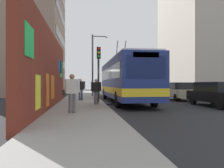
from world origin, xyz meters
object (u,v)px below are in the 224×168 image
at_px(pedestrian_near_wall, 72,90).
at_px(parked_car_dark_gray, 155,89).
at_px(traffic_light, 99,65).
at_px(street_lamp, 94,61).
at_px(parked_car_black, 216,94).
at_px(city_bus, 124,79).
at_px(parked_car_white, 142,88).
at_px(parked_car_champagne, 178,91).
at_px(pedestrian_at_curb, 96,89).
at_px(pedestrian_midblock, 81,87).

bearing_deg(pedestrian_near_wall, parked_car_dark_gray, -30.45).
bearing_deg(traffic_light, parked_car_dark_gray, -38.12).
height_order(parked_car_dark_gray, street_lamp, street_lamp).
bearing_deg(parked_car_black, pedestrian_near_wall, 108.47).
xyz_separation_m(city_bus, parked_car_white, (14.13, -5.20, -1.03)).
xyz_separation_m(parked_car_champagne, traffic_light, (-2.90, 7.35, 2.02)).
bearing_deg(pedestrian_at_curb, street_lamp, -2.24).
bearing_deg(parked_car_dark_gray, pedestrian_midblock, 131.50).
relative_size(parked_car_white, pedestrian_near_wall, 2.31).
height_order(parked_car_black, pedestrian_at_curb, pedestrian_at_curb).
bearing_deg(parked_car_dark_gray, traffic_light, 141.88).
relative_size(parked_car_champagne, pedestrian_midblock, 2.63).
distance_m(pedestrian_at_curb, traffic_light, 2.54).
bearing_deg(pedestrian_at_curb, parked_car_dark_gray, -34.29).
height_order(parked_car_white, street_lamp, street_lamp).
distance_m(traffic_light, street_lamp, 7.89).
xyz_separation_m(city_bus, parked_car_champagne, (1.62, -5.20, -1.03)).
bearing_deg(pedestrian_near_wall, pedestrian_at_curb, -18.28).
xyz_separation_m(city_bus, pedestrian_midblock, (0.43, 3.45, -0.69)).
xyz_separation_m(pedestrian_at_curb, pedestrian_midblock, (3.54, 1.02, 0.07)).
bearing_deg(street_lamp, pedestrian_near_wall, 172.83).
distance_m(pedestrian_near_wall, pedestrian_at_curb, 4.31).
height_order(city_bus, parked_car_champagne, city_bus).
xyz_separation_m(city_bus, traffic_light, (-1.28, 2.15, 0.99)).
xyz_separation_m(parked_car_champagne, pedestrian_near_wall, (-8.82, 8.99, 0.36)).
bearing_deg(pedestrian_near_wall, pedestrian_midblock, -2.50).
distance_m(parked_car_white, street_lamp, 10.95).
bearing_deg(parked_car_white, pedestrian_midblock, 147.71).
distance_m(parked_car_white, pedestrian_midblock, 16.20).
bearing_deg(street_lamp, parked_car_black, -145.94).
xyz_separation_m(parked_car_black, street_lamp, (10.74, 7.26, 3.09)).
bearing_deg(parked_car_black, parked_car_champagne, -0.00).
relative_size(parked_car_white, pedestrian_at_curb, 2.49).
relative_size(parked_car_white, traffic_light, 1.02).
xyz_separation_m(parked_car_dark_gray, pedestrian_midblock, (-7.65, 8.65, 0.34)).
relative_size(pedestrian_at_curb, street_lamp, 0.25).
height_order(city_bus, traffic_light, city_bus).
xyz_separation_m(parked_car_white, traffic_light, (-15.41, 7.35, 2.02)).
distance_m(pedestrian_near_wall, pedestrian_midblock, 7.64).
xyz_separation_m(parked_car_black, pedestrian_near_wall, (-3.00, 8.99, 0.36)).
distance_m(parked_car_black, traffic_light, 8.16).
distance_m(city_bus, pedestrian_midblock, 3.55).
bearing_deg(street_lamp, traffic_light, 179.33).
xyz_separation_m(parked_car_dark_gray, pedestrian_near_wall, (-15.29, 8.99, 0.36)).
distance_m(parked_car_champagne, street_lamp, 9.30).
distance_m(parked_car_white, pedestrian_near_wall, 23.15).
relative_size(city_bus, traffic_light, 3.08).
xyz_separation_m(parked_car_black, parked_car_white, (18.33, 0.00, -0.00)).
height_order(parked_car_white, traffic_light, traffic_light).
relative_size(parked_car_champagne, parked_car_dark_gray, 1.12).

